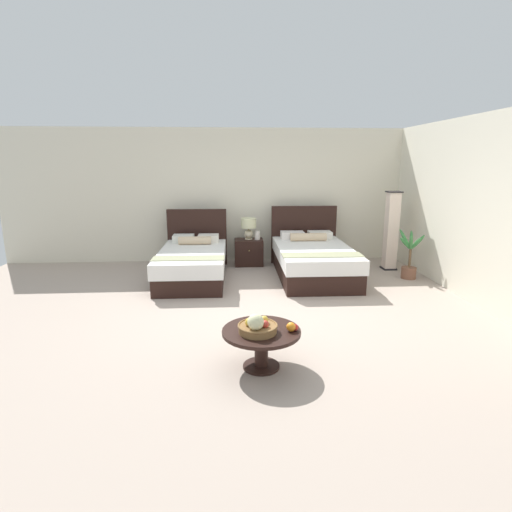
# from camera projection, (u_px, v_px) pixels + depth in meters

# --- Properties ---
(ground_plane) EXTENTS (9.95, 9.81, 0.02)m
(ground_plane) POSITION_uv_depth(u_px,v_px,m) (261.00, 312.00, 5.56)
(ground_plane) COLOR #A89688
(wall_back) EXTENTS (9.95, 0.12, 2.69)m
(wall_back) POSITION_uv_depth(u_px,v_px,m) (249.00, 196.00, 8.27)
(wall_back) COLOR beige
(wall_back) RESTS_ON ground
(wall_side_right) EXTENTS (0.12, 5.41, 2.69)m
(wall_side_right) POSITION_uv_depth(u_px,v_px,m) (476.00, 209.00, 5.84)
(wall_side_right) COLOR silver
(wall_side_right) RESTS_ON ground
(bed_near_window) EXTENTS (1.17, 2.13, 1.12)m
(bed_near_window) POSITION_uv_depth(u_px,v_px,m) (193.00, 262.00, 7.09)
(bed_near_window) COLOR black
(bed_near_window) RESTS_ON ground
(bed_near_corner) EXTENTS (1.32, 2.23, 1.16)m
(bed_near_corner) POSITION_uv_depth(u_px,v_px,m) (313.00, 259.00, 7.22)
(bed_near_corner) COLOR black
(bed_near_corner) RESTS_ON ground
(nightstand) EXTENTS (0.56, 0.44, 0.52)m
(nightstand) POSITION_uv_depth(u_px,v_px,m) (249.00, 252.00, 8.03)
(nightstand) COLOR black
(nightstand) RESTS_ON ground
(table_lamp) EXTENTS (0.30, 0.30, 0.42)m
(table_lamp) POSITION_uv_depth(u_px,v_px,m) (249.00, 226.00, 7.93)
(table_lamp) COLOR beige
(table_lamp) RESTS_ON nightstand
(vase) EXTENTS (0.11, 0.11, 0.17)m
(vase) POSITION_uv_depth(u_px,v_px,m) (257.00, 235.00, 7.92)
(vase) COLOR silver
(vase) RESTS_ON nightstand
(coffee_table) EXTENTS (0.78, 0.78, 0.40)m
(coffee_table) POSITION_uv_depth(u_px,v_px,m) (261.00, 339.00, 3.97)
(coffee_table) COLOR black
(coffee_table) RESTS_ON ground
(fruit_bowl) EXTENTS (0.39, 0.39, 0.22)m
(fruit_bowl) POSITION_uv_depth(u_px,v_px,m) (257.00, 326.00, 3.86)
(fruit_bowl) COLOR brown
(fruit_bowl) RESTS_ON coffee_table
(loose_apple) EXTENTS (0.07, 0.07, 0.07)m
(loose_apple) POSITION_uv_depth(u_px,v_px,m) (295.00, 327.00, 3.93)
(loose_apple) COLOR red
(loose_apple) RESTS_ON coffee_table
(loose_orange) EXTENTS (0.09, 0.09, 0.09)m
(loose_orange) POSITION_uv_depth(u_px,v_px,m) (291.00, 327.00, 3.91)
(loose_orange) COLOR orange
(loose_orange) RESTS_ON coffee_table
(floor_lamp_corner) EXTENTS (0.25, 0.25, 1.49)m
(floor_lamp_corner) POSITION_uv_depth(u_px,v_px,m) (391.00, 231.00, 7.61)
(floor_lamp_corner) COLOR #262325
(floor_lamp_corner) RESTS_ON ground
(potted_palm) EXTENTS (0.51, 0.46, 0.87)m
(potted_palm) POSITION_uv_depth(u_px,v_px,m) (409.00, 262.00, 7.09)
(potted_palm) COLOR brown
(potted_palm) RESTS_ON ground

